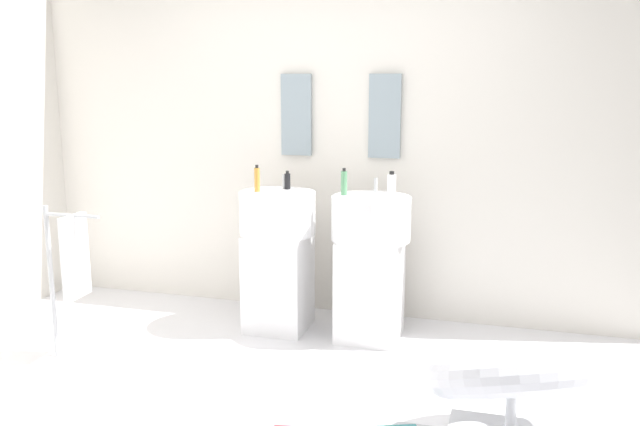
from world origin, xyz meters
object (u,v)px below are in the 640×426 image
Objects in this scene: soap_bottle_white at (392,187)px; soap_bottle_black at (287,181)px; lounge_chair at (513,383)px; soap_bottle_amber at (257,179)px; pedestal_sink_right at (370,261)px; pedestal_sink_left at (278,254)px; soap_bottle_green at (344,183)px; towel_rack at (71,260)px.

soap_bottle_black is (-0.75, 0.23, -0.03)m from soap_bottle_white.
lounge_chair is 2.16m from soap_bottle_amber.
pedestal_sink_right is 1.00× the size of lounge_chair.
soap_bottle_white is (0.78, -0.10, 0.51)m from pedestal_sink_left.
lounge_chair is 1.50m from soap_bottle_white.
lounge_chair is at bearing -41.60° from soap_bottle_black.
pedestal_sink_right is 6.01× the size of soap_bottle_green.
lounge_chair is at bearing -8.35° from towel_rack.
soap_bottle_white is 0.34m from soap_bottle_green.
pedestal_sink_left is 0.50m from soap_bottle_black.
soap_bottle_white is at bearing -16.92° from soap_bottle_black.
pedestal_sink_right is (0.63, 0.00, 0.00)m from pedestal_sink_left.
lounge_chair is at bearing -55.78° from soap_bottle_white.
soap_bottle_black reaches higher than pedestal_sink_left.
soap_bottle_white is (1.79, 0.74, 0.40)m from towel_rack.
soap_bottle_amber is (0.87, 0.81, 0.40)m from towel_rack.
soap_bottle_black reaches higher than lounge_chair.
pedestal_sink_left is 0.93m from soap_bottle_white.
towel_rack is at bearing -153.10° from pedestal_sink_right.
lounge_chair is 6.01× the size of soap_bottle_green.
pedestal_sink_right is at bearing 146.27° from soap_bottle_white.
soap_bottle_black reaches higher than towel_rack.
soap_bottle_white is at bearing -4.90° from soap_bottle_amber.
soap_bottle_amber is at bearing -177.31° from soap_bottle_green.
soap_bottle_amber is 0.22m from soap_bottle_black.
lounge_chair is (1.53, -1.21, -0.18)m from pedestal_sink_left.
soap_bottle_black is 0.44m from soap_bottle_green.
pedestal_sink_left reaches higher than towel_rack.
towel_rack is at bearing -157.61° from soap_bottle_white.
soap_bottle_amber is at bearing -178.62° from pedestal_sink_right.
lounge_chair is 5.89× the size of soap_bottle_amber.
soap_bottle_black reaches higher than pedestal_sink_right.
soap_bottle_green reaches higher than pedestal_sink_left.
pedestal_sink_left is 5.80× the size of soap_bottle_white.
pedestal_sink_left is 1.31m from towel_rack.
pedestal_sink_right is at bearing 26.90° from towel_rack.
towel_rack is 1.46m from soap_bottle_black.
pedestal_sink_right is 1.51m from lounge_chair.
lounge_chair is at bearing -53.29° from pedestal_sink_right.
soap_bottle_amber is 0.59m from soap_bottle_green.
towel_rack is at bearing 171.65° from lounge_chair.
pedestal_sink_right is 1.10× the size of towel_rack.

